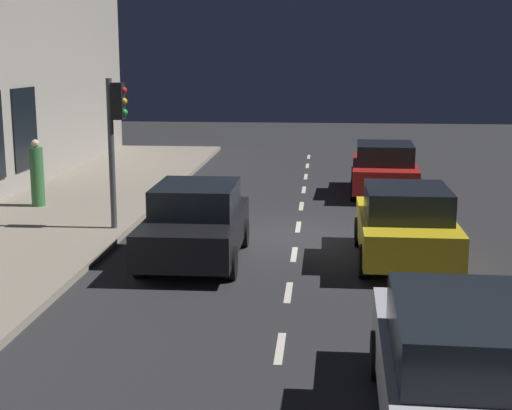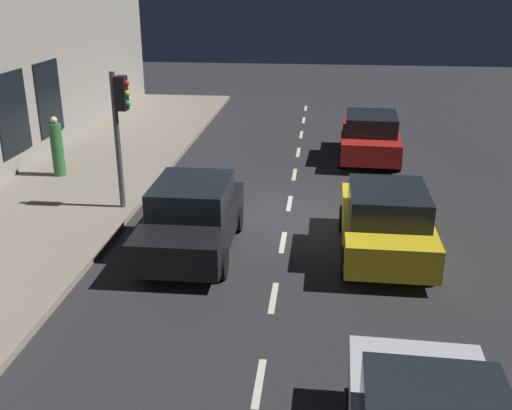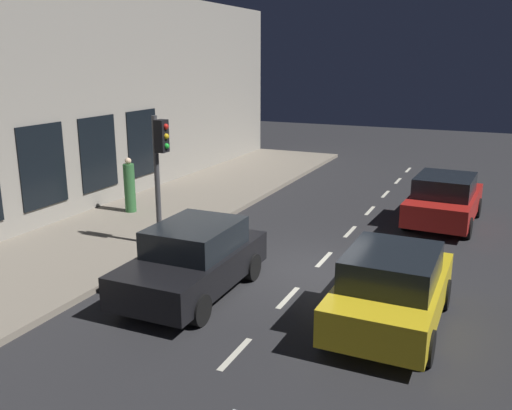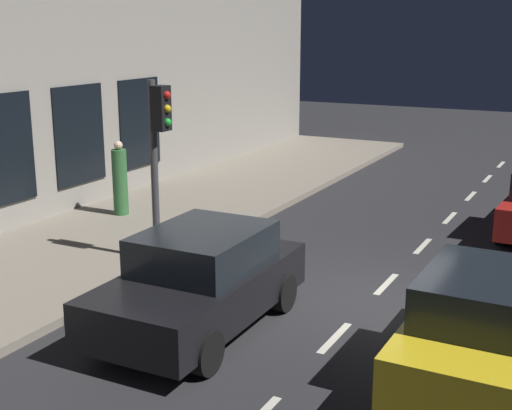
{
  "view_description": "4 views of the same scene",
  "coord_description": "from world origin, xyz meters",
  "views": [
    {
      "loc": [
        -0.56,
        16.95,
        4.17
      ],
      "look_at": [
        0.84,
        1.36,
        1.01
      ],
      "focal_mm": 52.21,
      "sensor_mm": 36.0,
      "label": 1
    },
    {
      "loc": [
        -0.79,
        14.2,
        5.73
      ],
      "look_at": [
        0.57,
        2.15,
        1.12
      ],
      "focal_mm": 41.52,
      "sensor_mm": 36.0,
      "label": 2
    },
    {
      "loc": [
        -3.95,
        11.99,
        5.09
      ],
      "look_at": [
        1.64,
        -0.31,
        1.46
      ],
      "focal_mm": 38.5,
      "sensor_mm": 36.0,
      "label": 3
    },
    {
      "loc": [
        -3.52,
        10.93,
        4.63
      ],
      "look_at": [
        2.12,
        0.15,
        1.52
      ],
      "focal_mm": 49.32,
      "sensor_mm": 36.0,
      "label": 4
    }
  ],
  "objects": [
    {
      "name": "pedestrian_0",
      "position": [
        7.11,
        -2.28,
        0.99
      ],
      "size": [
        0.51,
        0.51,
        1.81
      ],
      "rotation": [
        0.0,
        0.0,
        0.88
      ],
      "color": "#336B38",
      "rests_on": "sidewalk"
    },
    {
      "name": "traffic_light",
      "position": [
        4.21,
        0.12,
        2.56
      ],
      "size": [
        0.49,
        0.32,
        3.51
      ],
      "color": "#424244",
      "rests_on": "sidewalk"
    },
    {
      "name": "parked_car_2",
      "position": [
        2.01,
        2.21,
        0.79
      ],
      "size": [
        1.98,
        4.04,
        1.58
      ],
      "rotation": [
        0.0,
        0.0,
        0.01
      ],
      "color": "black",
      "rests_on": "ground"
    },
    {
      "name": "ground_plane",
      "position": [
        0.0,
        0.0,
        0.0
      ],
      "size": [
        60.0,
        60.0,
        0.0
      ],
      "primitive_type": "plane",
      "color": "#28282B"
    },
    {
      "name": "lane_centre_line",
      "position": [
        0.0,
        -1.0,
        0.0
      ],
      "size": [
        0.12,
        27.2,
        0.01
      ],
      "color": "beige",
      "rests_on": "ground"
    },
    {
      "name": "sidewalk",
      "position": [
        6.25,
        0.0,
        0.07
      ],
      "size": [
        4.5,
        32.0,
        0.15
      ],
      "color": "gray",
      "rests_on": "ground"
    },
    {
      "name": "parked_car_3",
      "position": [
        -2.28,
        1.98,
        0.79
      ],
      "size": [
        1.97,
        3.91,
        1.58
      ],
      "rotation": [
        0.0,
        0.0,
        3.13
      ],
      "color": "gold",
      "rests_on": "ground"
    }
  ]
}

